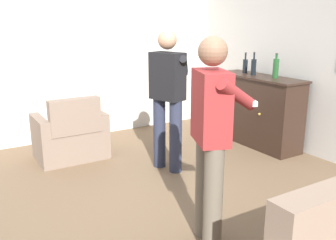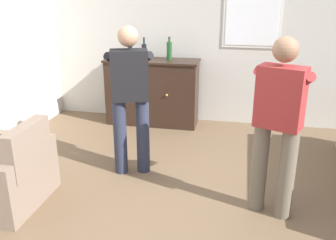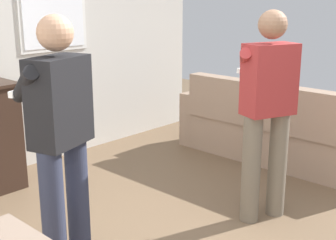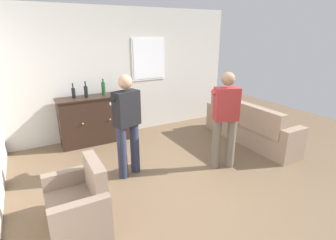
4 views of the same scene
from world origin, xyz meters
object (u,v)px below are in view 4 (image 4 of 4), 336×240
(bottle_wine_green, at_px, (73,93))
(person_standing_left, at_px, (127,121))
(bottle_liquor_amber, at_px, (103,88))
(person_standing_right, at_px, (225,116))
(armchair, at_px, (79,207))
(couch, at_px, (247,127))
(sideboard_cabinet, at_px, (94,120))
(bottle_spirits_clear, at_px, (86,91))

(bottle_wine_green, xyz_separation_m, person_standing_left, (0.50, -1.66, -0.19))
(bottle_liquor_amber, bearing_deg, person_standing_left, -93.76)
(bottle_wine_green, xyz_separation_m, person_standing_right, (2.04, -2.21, -0.19))
(bottle_liquor_amber, bearing_deg, armchair, -112.88)
(couch, distance_m, bottle_wine_green, 3.69)
(sideboard_cabinet, bearing_deg, bottle_spirits_clear, -172.79)
(person_standing_left, bearing_deg, bottle_spirits_clear, 99.30)
(sideboard_cabinet, xyz_separation_m, bottle_spirits_clear, (-0.11, -0.01, 0.63))
(bottle_wine_green, xyz_separation_m, bottle_liquor_amber, (0.61, -0.00, 0.03))
(person_standing_right, bearing_deg, bottle_spirits_clear, 129.93)
(armchair, height_order, person_standing_right, person_standing_right)
(bottle_liquor_amber, distance_m, bottle_spirits_clear, 0.38)
(sideboard_cabinet, height_order, bottle_liquor_amber, bottle_liquor_amber)
(bottle_liquor_amber, height_order, person_standing_left, person_standing_left)
(person_standing_right, bearing_deg, armchair, -171.91)
(bottle_spirits_clear, relative_size, person_standing_left, 0.20)
(bottle_spirits_clear, bearing_deg, bottle_wine_green, 167.03)
(couch, distance_m, bottle_liquor_amber, 3.18)
(bottle_liquor_amber, height_order, person_standing_right, person_standing_right)
(person_standing_right, bearing_deg, bottle_wine_green, 132.69)
(armchair, relative_size, person_standing_right, 0.52)
(bottle_wine_green, distance_m, bottle_spirits_clear, 0.24)
(sideboard_cabinet, xyz_separation_m, bottle_wine_green, (-0.35, 0.04, 0.62))
(bottle_spirits_clear, bearing_deg, bottle_liquor_amber, 7.85)
(armchair, relative_size, sideboard_cabinet, 0.61)
(armchair, height_order, bottle_wine_green, bottle_wine_green)
(bottle_wine_green, relative_size, person_standing_right, 0.18)
(person_standing_left, bearing_deg, bottle_liquor_amber, 86.24)
(couch, xyz_separation_m, bottle_wine_green, (-3.23, 1.60, 0.79))
(couch, xyz_separation_m, sideboard_cabinet, (-2.88, 1.56, 0.17))
(bottle_liquor_amber, bearing_deg, bottle_wine_green, 179.76)
(couch, xyz_separation_m, armchair, (-3.70, -0.97, -0.05))
(bottle_wine_green, relative_size, bottle_liquor_amber, 0.90)
(bottle_liquor_amber, relative_size, bottle_spirits_clear, 1.02)
(armchair, distance_m, bottle_wine_green, 2.74)
(sideboard_cabinet, relative_size, person_standing_right, 0.85)
(couch, distance_m, person_standing_right, 1.46)
(armchair, xyz_separation_m, person_standing_right, (2.52, 0.36, 0.65))
(bottle_wine_green, relative_size, person_standing_left, 0.18)
(person_standing_left, bearing_deg, person_standing_right, -19.54)
(bottle_wine_green, height_order, bottle_liquor_amber, bottle_liquor_amber)
(armchair, xyz_separation_m, sideboard_cabinet, (0.82, 2.53, 0.22))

